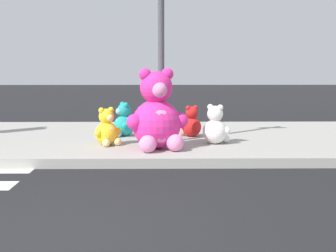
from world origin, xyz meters
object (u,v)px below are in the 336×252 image
Objects in this scene: plush_yellow at (107,130)px; plush_white at (216,128)px; plush_red at (191,124)px; plush_pink_large at (157,117)px; plush_lavender at (149,124)px; plush_teal at (123,122)px; sign_pole at (161,44)px.

plush_white reaches higher than plush_yellow.
plush_pink_large is at bearing -115.66° from plush_red.
plush_pink_large is 2.20× the size of plush_red.
plush_red is at bearing 32.96° from plush_yellow.
plush_teal is at bearing 159.84° from plush_lavender.
plush_teal is at bearing 115.25° from plush_pink_large.
plush_yellow is 1.09× the size of plush_red.
sign_pole reaches higher than plush_lavender.
plush_pink_large reaches higher than plush_yellow.
plush_red is at bearing 52.31° from sign_pole.
plush_red is 0.87× the size of plush_white.
plush_pink_large is 1.49m from plush_red.
sign_pole is 4.98× the size of plush_yellow.
plush_lavender is (0.67, 0.85, -0.01)m from plush_yellow.
plush_lavender is (-0.17, 1.21, -0.28)m from plush_pink_large.
plush_yellow is (-0.91, -0.23, -1.44)m from sign_pole.
plush_red is at bearing 114.06° from plush_white.
plush_pink_large reaches higher than plush_red.
sign_pole is at bearing 13.94° from plush_yellow.
plush_teal is 1.88m from plush_white.
plush_teal is at bearing 79.32° from plush_yellow.
plush_white is at bearing -65.94° from plush_red.
plush_yellow is (-0.84, 0.36, -0.26)m from plush_pink_large.
sign_pole reaches higher than plush_white.
plush_teal reaches higher than plush_lavender.
sign_pole is 4.70× the size of plush_white.
sign_pole reaches higher than plush_teal.
plush_lavender is at bearing 98.06° from plush_pink_large.
plush_pink_large is at bearing -81.94° from plush_lavender.
plush_yellow reaches higher than plush_red.
sign_pole is at bearing 174.34° from plush_white.
plush_pink_large is at bearing -64.75° from plush_teal.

